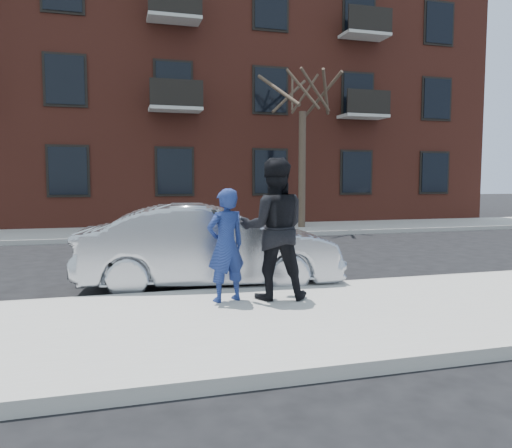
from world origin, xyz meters
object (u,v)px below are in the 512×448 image
object	(u,v)px
man_peacoat	(274,229)
silver_sedan	(210,247)
street_tree	(303,78)
man_hoodie	(226,245)

from	to	relation	value
man_peacoat	silver_sedan	bearing A→B (deg)	-55.35
man_peacoat	street_tree	bearing A→B (deg)	-100.55
street_tree	man_peacoat	size ratio (longest dim) A/B	3.32
silver_sedan	man_hoodie	bearing A→B (deg)	-175.25
silver_sedan	man_hoodie	world-z (taller)	man_hoodie
street_tree	silver_sedan	bearing A→B (deg)	-120.13
silver_sedan	man_peacoat	distance (m)	1.77
man_hoodie	street_tree	bearing A→B (deg)	-132.80
street_tree	man_hoodie	bearing A→B (deg)	-116.45
street_tree	man_peacoat	xyz separation A→B (m)	(-4.40, -10.29, -4.35)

